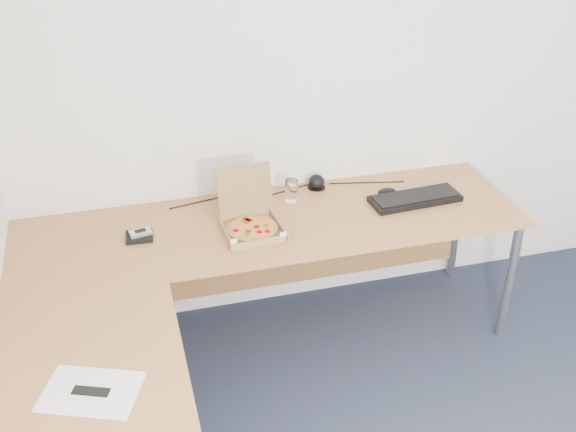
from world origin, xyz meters
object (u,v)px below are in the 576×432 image
object	(u,v)px
pizza_box	(252,225)
drinking_glass	(291,190)
desk	(223,285)
wallet	(139,237)
keyboard	(415,199)

from	to	relation	value
pizza_box	drinking_glass	distance (m)	0.36
desk	wallet	world-z (taller)	wallet
desk	pizza_box	size ratio (longest dim) A/B	7.96
desk	wallet	bearing A→B (deg)	126.14
desk	drinking_glass	distance (m)	0.77
desk	keyboard	size ratio (longest dim) A/B	5.31
drinking_glass	wallet	xyz separation A→B (m)	(-0.79, -0.17, -0.05)
pizza_box	keyboard	bearing A→B (deg)	-0.43
keyboard	desk	bearing A→B (deg)	-162.01
desk	keyboard	xyz separation A→B (m)	(1.09, 0.43, 0.04)
keyboard	wallet	distance (m)	1.41
desk	wallet	distance (m)	0.54
drinking_glass	wallet	distance (m)	0.81
pizza_box	wallet	xyz separation A→B (m)	(-0.53, 0.07, -0.02)
wallet	keyboard	bearing A→B (deg)	4.04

